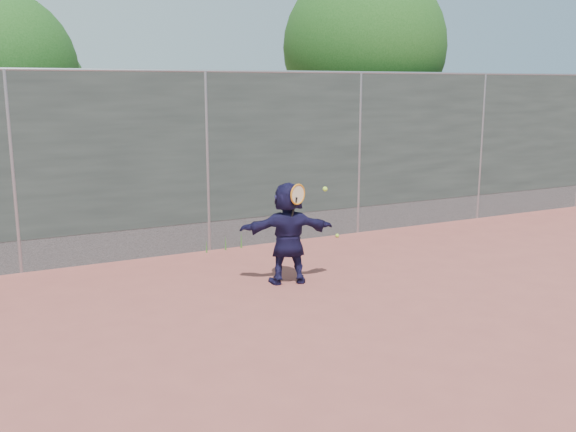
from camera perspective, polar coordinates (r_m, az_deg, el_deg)
name	(u,v)px	position (r m, az deg, el deg)	size (l,w,h in m)	color
ground	(306,314)	(8.03, 1.58, -8.70)	(80.00, 80.00, 0.00)	#9E4C42
player	(288,233)	(9.06, 0.00, -1.51)	(1.35, 0.43, 1.46)	#181438
ball_ground	(337,236)	(11.94, 4.40, -1.75)	(0.07, 0.07, 0.07)	#B3EC34
fence	(207,158)	(10.81, -7.20, 5.12)	(20.00, 0.06, 3.03)	#38423D
swing_action	(300,195)	(8.82, 1.10, 1.88)	(0.59, 0.15, 0.51)	orange
tree_right	(370,52)	(14.90, 7.28, 14.23)	(3.78, 3.60, 5.39)	#382314
tree_left	(3,76)	(13.20, -23.98, 11.30)	(3.15, 3.00, 4.53)	#382314
weed_clump	(228,242)	(11.06, -5.37, -2.32)	(0.68, 0.07, 0.30)	#387226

